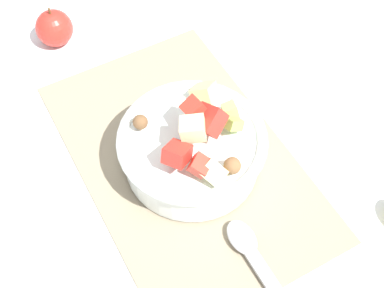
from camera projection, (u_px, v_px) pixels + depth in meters
ground_plane at (184, 159)px, 0.83m from camera, size 2.40×2.40×0.00m
placemat at (184, 158)px, 0.83m from camera, size 0.48×0.30×0.01m
salad_bowl at (193, 147)px, 0.79m from camera, size 0.22×0.22×0.13m
serving_spoon at (261, 268)px, 0.72m from camera, size 0.23×0.04×0.01m
whole_apple at (54, 28)px, 0.95m from camera, size 0.07×0.07×0.08m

